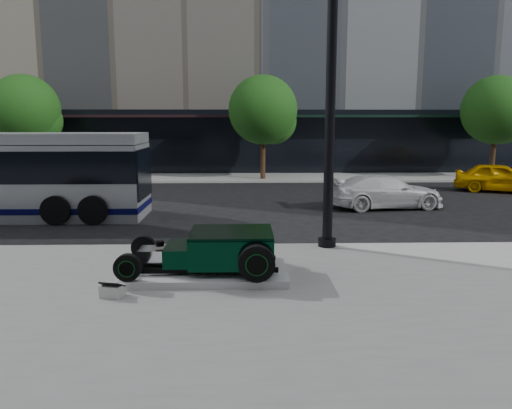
{
  "coord_description": "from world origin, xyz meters",
  "views": [
    {
      "loc": [
        -0.07,
        -14.87,
        3.36
      ],
      "look_at": [
        0.24,
        -2.13,
        1.2
      ],
      "focal_mm": 35.0,
      "sensor_mm": 36.0,
      "label": 1
    }
  ],
  "objects_px": {
    "white_sedan": "(385,192)",
    "yellow_taxi": "(500,178)",
    "hot_rod": "(221,249)",
    "lamppost": "(331,95)"
  },
  "relations": [
    {
      "from": "hot_rod",
      "to": "lamppost",
      "type": "distance_m",
      "value": 4.85
    },
    {
      "from": "hot_rod",
      "to": "white_sedan",
      "type": "xyz_separation_m",
      "value": [
        5.93,
        8.72,
        -0.06
      ]
    },
    {
      "from": "white_sedan",
      "to": "yellow_taxi",
      "type": "height_order",
      "value": "yellow_taxi"
    },
    {
      "from": "hot_rod",
      "to": "white_sedan",
      "type": "distance_m",
      "value": 10.55
    },
    {
      "from": "hot_rod",
      "to": "yellow_taxi",
      "type": "height_order",
      "value": "yellow_taxi"
    },
    {
      "from": "lamppost",
      "to": "white_sedan",
      "type": "distance_m",
      "value": 7.85
    },
    {
      "from": "lamppost",
      "to": "white_sedan",
      "type": "xyz_separation_m",
      "value": [
        3.29,
        6.3,
        -3.33
      ]
    },
    {
      "from": "hot_rod",
      "to": "lamppost",
      "type": "height_order",
      "value": "lamppost"
    },
    {
      "from": "yellow_taxi",
      "to": "lamppost",
      "type": "bearing_deg",
      "value": 161.17
    },
    {
      "from": "white_sedan",
      "to": "hot_rod",
      "type": "bearing_deg",
      "value": 138.03
    }
  ]
}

